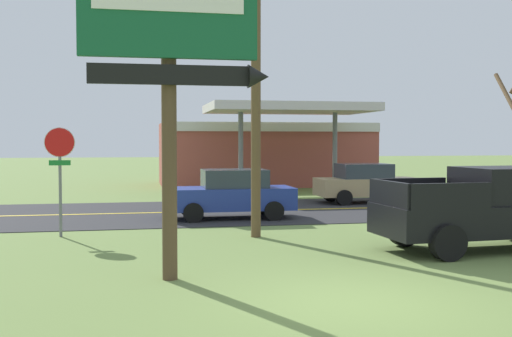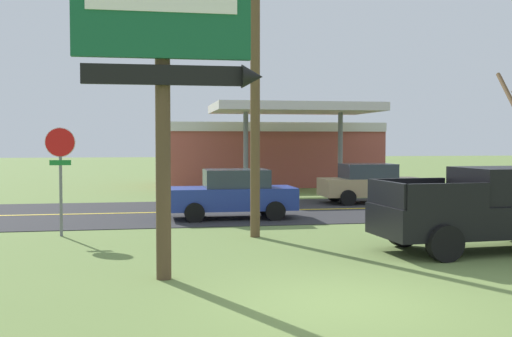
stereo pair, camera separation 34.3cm
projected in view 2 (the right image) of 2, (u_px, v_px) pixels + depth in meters
The scene contains 10 objects.
ground_plane at pixel (344, 304), 9.77m from camera, with size 180.00×180.00×0.00m, color olive.
road_asphalt at pixel (232, 211), 22.56m from camera, with size 140.00×8.00×0.02m, color #2B2B2D.
road_centre_line at pixel (232, 211), 22.56m from camera, with size 126.00×0.20×0.01m, color gold.
motel_sign at pixel (166, 26), 11.21m from camera, with size 3.46×0.54×6.80m.
stop_sign at pixel (60, 162), 16.63m from camera, with size 0.80×0.08×2.95m.
utility_pole at pixel (255, 63), 16.41m from camera, with size 1.61×0.26×8.80m.
gas_station at pixel (271, 152), 36.01m from camera, with size 12.00×11.50×4.40m.
pickup_black_parked_on_lawn at pixel (488, 210), 14.48m from camera, with size 5.31×2.47×1.96m.
car_tan_near_lane at pixel (370, 183), 25.54m from camera, with size 4.20×2.00×1.64m.
car_blue_far_lane at pixel (233, 194), 20.51m from camera, with size 4.20×2.00×1.64m.
Camera 2 is at (-3.05, -9.27, 2.59)m, focal length 43.27 mm.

